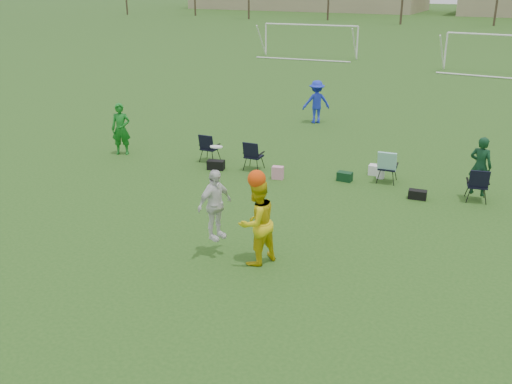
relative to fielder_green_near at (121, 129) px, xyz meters
The scene contains 7 objects.
ground 9.64m from the fielder_green_near, 47.16° to the right, with size 260.00×260.00×0.00m, color #234E18.
fielder_green_near is the anchor object (origin of this frame).
fielder_blue 8.62m from the fielder_green_near, 58.65° to the left, with size 1.17×0.67×1.81m, color #1B2ECC.
center_contest 9.21m from the fielder_green_near, 34.61° to the right, with size 1.82×1.17×2.56m.
sideline_setup 8.22m from the fielder_green_near, ahead, with size 9.23×2.16×1.82m.
goal_left 27.20m from the fielder_green_near, 97.34° to the left, with size 7.39×0.76×2.46m.
goal_mid 27.11m from the fielder_green_near, 67.13° to the left, with size 7.40×0.63×2.46m.
Camera 1 is at (6.34, -8.21, 5.93)m, focal length 40.00 mm.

